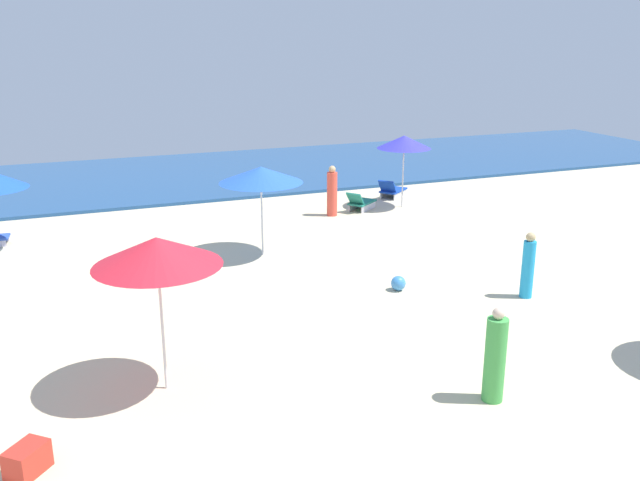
# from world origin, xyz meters

# --- Properties ---
(ocean) EXTENTS (60.00, 10.08, 0.12)m
(ocean) POSITION_xyz_m (0.00, 24.96, 0.06)
(ocean) COLOR navy
(ocean) RESTS_ON ground_plane
(umbrella_0) EXTENTS (2.31, 2.31, 2.52)m
(umbrella_0) POSITION_xyz_m (4.47, 13.32, 2.30)
(umbrella_0) COLOR silver
(umbrella_0) RESTS_ON ground_plane
(umbrella_1) EXTENTS (2.18, 2.18, 2.79)m
(umbrella_1) POSITION_xyz_m (0.66, 6.69, 2.54)
(umbrella_1) COLOR silver
(umbrella_1) RESTS_ON ground_plane
(umbrella_3) EXTENTS (1.90, 1.90, 2.56)m
(umbrella_3) POSITION_xyz_m (10.73, 16.77, 2.33)
(umbrella_3) COLOR silver
(umbrella_3) RESTS_ON ground_plane
(lounge_chair_3_0) EXTENTS (1.42, 1.30, 0.75)m
(lounge_chair_3_0) POSITION_xyz_m (11.07, 18.21, 0.28)
(lounge_chair_3_0) COLOR silver
(lounge_chair_3_0) RESTS_ON ground_plane
(lounge_chair_3_1) EXTENTS (1.35, 1.20, 0.72)m
(lounge_chair_3_1) POSITION_xyz_m (9.16, 16.90, 0.27)
(lounge_chair_3_1) COLOR silver
(lounge_chair_3_1) RESTS_ON ground_plane
(beachgoer_0) EXTENTS (0.50, 0.50, 1.70)m
(beachgoer_0) POSITION_xyz_m (5.78, 4.24, 0.79)
(beachgoer_0) COLOR green
(beachgoer_0) RESTS_ON ground_plane
(beachgoer_1) EXTENTS (0.41, 0.41, 1.72)m
(beachgoer_1) POSITION_xyz_m (7.94, 16.60, 0.81)
(beachgoer_1) COLOR #EB4D3B
(beachgoer_1) RESTS_ON ground_plane
(beachgoer_2) EXTENTS (0.36, 0.36, 1.59)m
(beachgoer_2) POSITION_xyz_m (9.33, 7.95, 0.76)
(beachgoer_2) COLOR #229DDB
(beachgoer_2) RESTS_ON ground_plane
(beach_ball_0) EXTENTS (0.36, 0.36, 0.36)m
(beach_ball_0) POSITION_xyz_m (6.72, 9.45, 0.18)
(beach_ball_0) COLOR #3E89D2
(beach_ball_0) RESTS_ON ground_plane
(cooler_box_1) EXTENTS (0.69, 0.71, 0.43)m
(cooler_box_1) POSITION_xyz_m (-1.59, 4.96, 0.21)
(cooler_box_1) COLOR red
(cooler_box_1) RESTS_ON ground_plane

